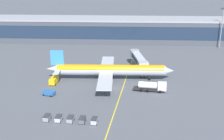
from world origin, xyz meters
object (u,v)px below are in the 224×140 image
at_px(crew_van, 54,80).
at_px(baggage_cart_4, 94,121).
at_px(main_airliner, 110,70).
at_px(baggage_cart_0, 47,118).
at_px(baggage_cart_2, 70,119).
at_px(baggage_cart_1, 59,118).
at_px(pushback_tug, 49,93).
at_px(baggage_cart_3, 82,120).
at_px(fuel_tanker, 152,86).

bearing_deg(crew_van, baggage_cart_4, -57.82).
distance_m(main_airliner, baggage_cart_0, 34.88).
xyz_separation_m(main_airliner, baggage_cart_2, (-8.41, -31.96, -3.06)).
height_order(baggage_cart_0, baggage_cart_1, same).
bearing_deg(baggage_cart_0, baggage_cart_2, -4.55).
distance_m(pushback_tug, baggage_cart_2, 19.87).
bearing_deg(pushback_tug, baggage_cart_4, -46.41).
bearing_deg(baggage_cart_1, baggage_cart_3, -4.55).
relative_size(fuel_tanker, baggage_cart_0, 3.99).
bearing_deg(baggage_cart_4, baggage_cart_3, 175.45).
height_order(main_airliner, baggage_cart_1, main_airliner).
bearing_deg(baggage_cart_3, pushback_tug, 128.00).
relative_size(crew_van, baggage_cart_2, 1.87).
bearing_deg(main_airliner, baggage_cart_3, -99.20).
bearing_deg(baggage_cart_0, main_airliner, 64.82).
height_order(pushback_tug, baggage_cart_1, baggage_cart_1).
xyz_separation_m(baggage_cart_0, baggage_cart_4, (12.76, -1.02, 0.00)).
distance_m(fuel_tanker, baggage_cart_4, 28.00).
distance_m(baggage_cart_0, baggage_cart_2, 6.40).
bearing_deg(main_airliner, baggage_cart_1, -110.09).
xyz_separation_m(pushback_tug, baggage_cart_1, (7.10, -16.75, -0.07)).
relative_size(crew_van, baggage_cart_3, 1.87).
relative_size(pushback_tug, crew_van, 0.83).
distance_m(fuel_tanker, pushback_tug, 33.71).
distance_m(pushback_tug, baggage_cart_4, 24.18).
bearing_deg(baggage_cart_0, baggage_cart_3, -4.55).
relative_size(pushback_tug, baggage_cart_3, 1.55).
relative_size(baggage_cart_1, baggage_cart_4, 1.00).
bearing_deg(pushback_tug, baggage_cart_2, -58.81).
bearing_deg(fuel_tanker, baggage_cart_2, -136.34).
bearing_deg(main_airliner, baggage_cart_2, -104.74).
bearing_deg(baggage_cart_4, baggage_cart_2, 175.45).
bearing_deg(pushback_tug, baggage_cart_3, -52.00).
bearing_deg(baggage_cart_2, fuel_tanker, 43.66).
distance_m(baggage_cart_3, baggage_cart_4, 3.20).
height_order(main_airliner, baggage_cart_4, main_airliner).
xyz_separation_m(crew_van, baggage_cart_2, (11.05, -27.19, -0.53)).
xyz_separation_m(baggage_cart_1, baggage_cart_3, (6.38, -0.51, 0.00)).
height_order(fuel_tanker, baggage_cart_0, fuel_tanker).
relative_size(baggage_cart_2, baggage_cart_3, 1.00).
relative_size(baggage_cart_1, baggage_cart_3, 1.00).
bearing_deg(baggage_cart_3, baggage_cart_1, 175.45).
height_order(fuel_tanker, baggage_cart_4, fuel_tanker).
bearing_deg(pushback_tug, baggage_cart_0, -76.66).
distance_m(main_airliner, baggage_cart_2, 33.18).
relative_size(baggage_cart_0, baggage_cart_2, 1.00).
xyz_separation_m(crew_van, baggage_cart_3, (14.24, -27.45, -0.53)).
bearing_deg(fuel_tanker, pushback_tug, -171.50).
relative_size(baggage_cart_2, baggage_cart_4, 1.00).
relative_size(crew_van, baggage_cart_0, 1.87).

